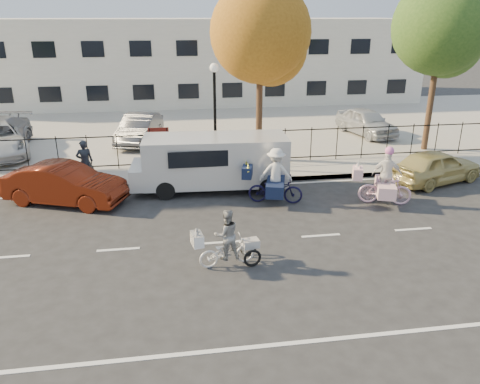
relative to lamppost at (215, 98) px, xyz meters
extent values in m
plane|color=#333334|center=(-0.50, -6.80, -3.11)|extent=(120.00, 120.00, 0.00)
cube|color=#A8A399|center=(-0.50, -1.75, -3.04)|extent=(60.00, 0.10, 0.15)
cube|color=#A8A399|center=(-0.50, -0.70, -3.04)|extent=(60.00, 2.20, 0.15)
cube|color=#A8A399|center=(-0.50, 8.20, -3.04)|extent=(60.00, 15.60, 0.15)
cube|color=silver|center=(-0.50, 18.20, -0.11)|extent=(34.00, 10.00, 6.00)
cylinder|color=black|center=(0.00, 0.00, -0.96)|extent=(0.12, 0.12, 4.00)
sphere|color=white|center=(0.00, 0.00, 1.19)|extent=(0.36, 0.36, 0.36)
cylinder|color=black|center=(-2.70, 0.00, -2.06)|extent=(0.06, 0.06, 1.80)
cylinder|color=black|center=(-2.00, 0.00, -2.06)|extent=(0.06, 0.06, 1.80)
cube|color=#59140F|center=(-2.35, 0.00, -1.46)|extent=(0.85, 0.04, 0.60)
imported|color=white|center=(-0.53, -8.11, -2.71)|extent=(1.59, 0.78, 0.80)
imported|color=white|center=(-0.53, -8.11, -2.22)|extent=(0.76, 0.64, 1.39)
cube|color=silver|center=(-1.32, -8.25, -2.23)|extent=(0.34, 0.53, 0.32)
cone|color=silver|center=(-1.32, -8.14, -2.01)|extent=(0.12, 0.12, 0.16)
cone|color=silver|center=(-1.32, -8.35, -2.01)|extent=(0.12, 0.12, 0.16)
torus|color=black|center=(0.12, -8.31, -2.86)|extent=(0.50, 0.15, 0.50)
torus|color=black|center=(0.12, -7.69, -2.86)|extent=(0.50, 0.15, 0.50)
cube|color=white|center=(0.12, -8.00, -2.58)|extent=(0.49, 0.38, 0.22)
imported|color=#F3B9D6|center=(5.48, -4.67, -2.57)|extent=(1.89, 1.07, 1.09)
imported|color=white|center=(5.48, -4.67, -2.01)|extent=(1.09, 0.72, 1.72)
cube|color=#F5BBC0|center=(4.55, -4.35, -2.02)|extent=(0.50, 0.67, 0.39)
cone|color=silver|center=(4.55, -4.35, -1.67)|extent=(0.13, 0.13, 0.35)
cube|color=#F5BBC0|center=(5.48, -4.67, -2.51)|extent=(1.03, 1.54, 0.44)
sphere|color=pink|center=(5.48, -4.67, -1.17)|extent=(0.31, 0.31, 0.31)
imported|color=black|center=(1.71, -3.97, -2.61)|extent=(2.02, 1.15, 1.00)
imported|color=silver|center=(1.71, -3.97, -1.99)|extent=(1.27, 0.93, 1.76)
cube|color=#101937|center=(0.74, -3.71, -2.00)|extent=(0.48, 0.68, 0.40)
cone|color=yellow|center=(0.74, -3.50, -1.77)|extent=(0.13, 0.26, 0.36)
cone|color=yellow|center=(0.74, -3.91, -1.77)|extent=(0.13, 0.26, 0.36)
cube|color=#101937|center=(1.71, -3.97, -2.50)|extent=(0.97, 1.56, 0.45)
cube|color=silver|center=(-0.23, -2.30, -1.93)|extent=(5.40, 2.24, 1.77)
cube|color=silver|center=(-3.12, -2.30, -2.43)|extent=(0.59, 1.94, 0.79)
cylinder|color=black|center=(-2.09, -3.16, -2.77)|extent=(0.70, 0.29, 0.69)
cylinder|color=black|center=(-2.09, -1.44, -2.77)|extent=(0.70, 0.29, 0.69)
cylinder|color=black|center=(1.64, -3.16, -2.77)|extent=(0.70, 0.29, 0.69)
cylinder|color=black|center=(1.64, -1.44, -2.77)|extent=(0.70, 0.29, 0.69)
imported|color=#631C0B|center=(-5.63, -2.89, -2.41)|extent=(4.54, 2.96, 1.41)
imported|color=tan|center=(8.44, -2.83, -2.44)|extent=(4.25, 2.79, 1.34)
imported|color=black|center=(-5.15, -1.27, -2.11)|extent=(0.70, 0.55, 1.71)
imported|color=#4D4F55|center=(-3.40, 4.69, -2.26)|extent=(2.40, 4.51, 1.41)
imported|color=#B7BABF|center=(8.64, 4.55, -2.26)|extent=(2.51, 4.38, 1.40)
cylinder|color=#442D1D|center=(2.03, 0.92, -0.66)|extent=(0.28, 0.28, 4.90)
sphere|color=#9F6219|center=(2.03, 0.92, 2.48)|extent=(4.20, 4.20, 4.20)
sphere|color=#9F6219|center=(2.53, 1.12, 1.78)|extent=(3.08, 3.08, 3.08)
cylinder|color=#442D1D|center=(10.31, 1.36, -0.57)|extent=(0.28, 0.28, 5.08)
sphere|color=#385B1E|center=(10.31, 1.36, 2.69)|extent=(4.35, 4.35, 4.35)
sphere|color=#385B1E|center=(10.81, 1.56, 1.97)|extent=(3.19, 3.19, 3.19)
camera|label=1|loc=(-1.84, -19.07, 3.18)|focal=35.00mm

